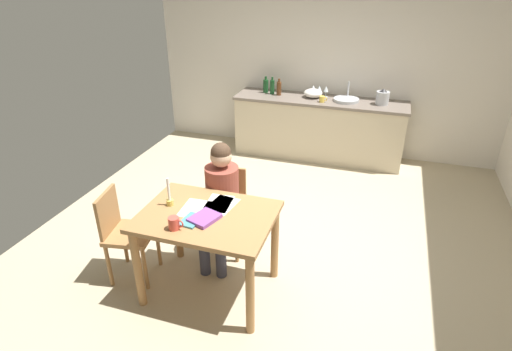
# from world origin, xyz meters

# --- Properties ---
(ground_plane) EXTENTS (5.20, 5.20, 0.04)m
(ground_plane) POSITION_xyz_m (0.00, 0.00, -0.02)
(ground_plane) COLOR tan
(wall_back) EXTENTS (5.20, 0.12, 2.60)m
(wall_back) POSITION_xyz_m (0.00, 2.60, 1.30)
(wall_back) COLOR silver
(wall_back) RESTS_ON ground
(kitchen_counter) EXTENTS (2.49, 0.64, 0.90)m
(kitchen_counter) POSITION_xyz_m (0.00, 2.24, 0.45)
(kitchen_counter) COLOR beige
(kitchen_counter) RESTS_ON ground
(dining_table) EXTENTS (1.11, 0.82, 0.80)m
(dining_table) POSITION_xyz_m (-0.37, -0.99, 0.66)
(dining_table) COLOR #9E7042
(dining_table) RESTS_ON ground
(chair_at_table) EXTENTS (0.44, 0.44, 0.86)m
(chair_at_table) POSITION_xyz_m (-0.47, -0.33, 0.48)
(chair_at_table) COLOR #9E7042
(chair_at_table) RESTS_ON ground
(person_seated) EXTENTS (0.36, 0.61, 1.19)m
(person_seated) POSITION_xyz_m (-0.46, -0.48, 0.68)
(person_seated) COLOR brown
(person_seated) RESTS_ON ground
(chair_side_empty) EXTENTS (0.46, 0.46, 0.87)m
(chair_side_empty) POSITION_xyz_m (-1.18, -1.03, 0.49)
(chair_side_empty) COLOR #9E7042
(chair_side_empty) RESTS_ON ground
(coffee_mug) EXTENTS (0.13, 0.09, 0.10)m
(coffee_mug) POSITION_xyz_m (-0.52, -1.26, 0.85)
(coffee_mug) COLOR #D84C3F
(coffee_mug) RESTS_ON dining_table
(candlestick) EXTENTS (0.06, 0.06, 0.26)m
(candlestick) POSITION_xyz_m (-0.72, -0.95, 0.87)
(candlestick) COLOR gold
(candlestick) RESTS_ON dining_table
(book_magazine) EXTENTS (0.25, 0.28, 0.03)m
(book_magazine) POSITION_xyz_m (-0.35, -1.07, 0.81)
(book_magazine) COLOR #82479D
(book_magazine) RESTS_ON dining_table
(book_cookery) EXTENTS (0.16, 0.22, 0.02)m
(book_cookery) POSITION_xyz_m (-0.44, -1.12, 0.81)
(book_cookery) COLOR teal
(book_cookery) RESTS_ON dining_table
(paper_letter) EXTENTS (0.23, 0.31, 0.00)m
(paper_letter) POSITION_xyz_m (-0.50, -0.93, 0.80)
(paper_letter) COLOR white
(paper_letter) RESTS_ON dining_table
(paper_bill) EXTENTS (0.25, 0.32, 0.00)m
(paper_bill) POSITION_xyz_m (-0.30, -0.81, 0.80)
(paper_bill) COLOR white
(paper_bill) RESTS_ON dining_table
(paper_envelope) EXTENTS (0.23, 0.31, 0.00)m
(paper_envelope) POSITION_xyz_m (-0.34, -0.79, 0.80)
(paper_envelope) COLOR white
(paper_envelope) RESTS_ON dining_table
(sink_unit) EXTENTS (0.36, 0.36, 0.24)m
(sink_unit) POSITION_xyz_m (0.37, 2.24, 0.92)
(sink_unit) COLOR #B2B7BC
(sink_unit) RESTS_ON kitchen_counter
(bottle_oil) EXTENTS (0.08, 0.08, 0.24)m
(bottle_oil) POSITION_xyz_m (-0.86, 2.33, 1.00)
(bottle_oil) COLOR #194C23
(bottle_oil) RESTS_ON kitchen_counter
(bottle_vinegar) EXTENTS (0.07, 0.07, 0.25)m
(bottle_vinegar) POSITION_xyz_m (-0.74, 2.28, 1.01)
(bottle_vinegar) COLOR #194C23
(bottle_vinegar) RESTS_ON kitchen_counter
(bottle_wine_red) EXTENTS (0.07, 0.07, 0.25)m
(bottle_wine_red) POSITION_xyz_m (-0.63, 2.25, 1.00)
(bottle_wine_red) COLOR #593319
(bottle_wine_red) RESTS_ON kitchen_counter
(mixing_bowl) EXTENTS (0.27, 0.27, 0.12)m
(mixing_bowl) POSITION_xyz_m (-0.12, 2.29, 0.96)
(mixing_bowl) COLOR white
(mixing_bowl) RESTS_ON kitchen_counter
(stovetop_kettle) EXTENTS (0.18, 0.18, 0.22)m
(stovetop_kettle) POSITION_xyz_m (0.86, 2.24, 1.00)
(stovetop_kettle) COLOR #B7BABF
(stovetop_kettle) RESTS_ON kitchen_counter
(wine_glass_near_sink) EXTENTS (0.07, 0.07, 0.15)m
(wine_glass_near_sink) POSITION_xyz_m (0.05, 2.39, 1.01)
(wine_glass_near_sink) COLOR silver
(wine_glass_near_sink) RESTS_ON kitchen_counter
(wine_glass_by_kettle) EXTENTS (0.07, 0.07, 0.15)m
(wine_glass_by_kettle) POSITION_xyz_m (-0.05, 2.39, 1.01)
(wine_glass_by_kettle) COLOR silver
(wine_glass_by_kettle) RESTS_ON kitchen_counter
(wine_glass_back_left) EXTENTS (0.07, 0.07, 0.15)m
(wine_glass_back_left) POSITION_xyz_m (-0.14, 2.39, 1.01)
(wine_glass_back_left) COLOR silver
(wine_glass_back_left) RESTS_ON kitchen_counter
(teacup_on_counter) EXTENTS (0.11, 0.08, 0.09)m
(teacup_on_counter) POSITION_xyz_m (0.05, 2.09, 0.94)
(teacup_on_counter) COLOR #F2CC4C
(teacup_on_counter) RESTS_ON kitchen_counter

